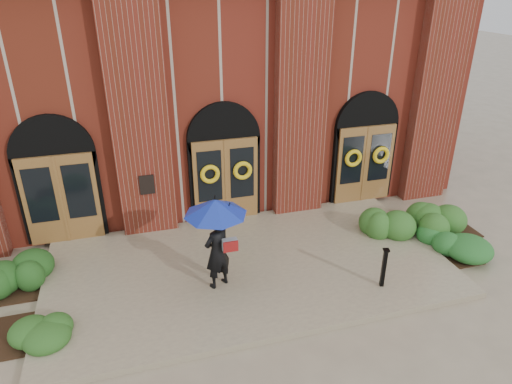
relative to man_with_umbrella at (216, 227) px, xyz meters
name	(u,v)px	position (x,y,z in m)	size (l,w,h in m)	color
ground	(251,272)	(0.93, 0.46, -1.73)	(90.00, 90.00, 0.00)	gray
landing	(249,267)	(0.93, 0.61, -1.66)	(10.00, 5.30, 0.15)	gray
church_building	(190,70)	(0.93, 9.25, 1.77)	(16.20, 12.53, 7.00)	maroon
man_with_umbrella	(216,227)	(0.00, 0.00, 0.00)	(1.89, 1.89, 2.26)	black
metal_post	(384,267)	(3.70, -1.11, -1.05)	(0.17, 0.17, 1.01)	black
hedge_wall_right	(420,222)	(6.13, 0.96, -1.34)	(3.10, 1.24, 0.79)	#2A571E
hedge_front_left	(25,325)	(-4.17, -0.35, -1.49)	(1.37, 1.18, 0.49)	#244E1B
hedge_front_right	(439,244)	(6.03, -0.10, -1.45)	(1.61, 1.38, 0.57)	#205822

